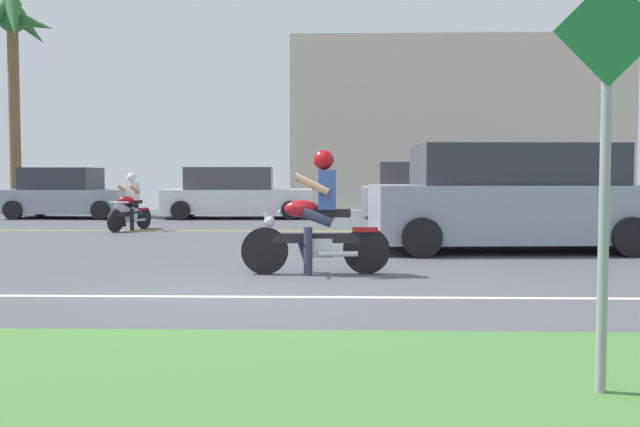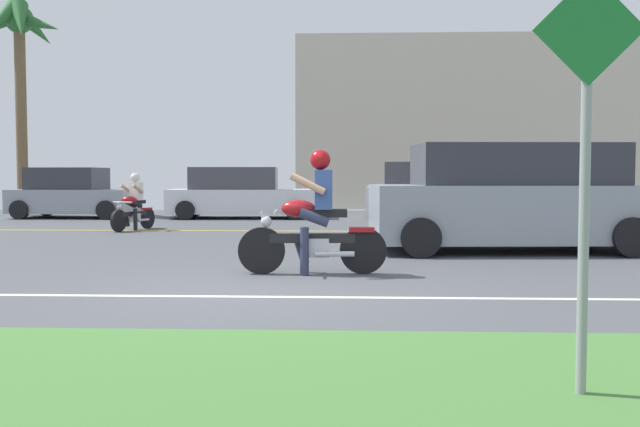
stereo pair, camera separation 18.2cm
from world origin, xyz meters
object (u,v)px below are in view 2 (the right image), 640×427
at_px(parked_car_0, 73,194).
at_px(parked_car_1, 240,194).
at_px(palm_tree_0, 19,40).
at_px(motorcyclist_distant, 134,206).
at_px(suv_nearby, 512,199).
at_px(street_sign, 586,144).
at_px(motorcyclist, 314,222).
at_px(parked_car_2, 425,192).

xyz_separation_m(parked_car_0, parked_car_1, (5.12, 0.07, 0.01)).
height_order(palm_tree_0, motorcyclist_distant, palm_tree_0).
xyz_separation_m(suv_nearby, street_sign, (-1.45, -8.22, 0.59)).
height_order(parked_car_1, palm_tree_0, palm_tree_0).
distance_m(motorcyclist, suv_nearby, 4.41).
xyz_separation_m(suv_nearby, parked_car_0, (-11.21, 8.92, -0.18)).
bearing_deg(palm_tree_0, parked_car_2, -4.23).
distance_m(parked_car_1, street_sign, 17.84).
xyz_separation_m(parked_car_0, street_sign, (9.76, -17.14, 0.77)).
relative_size(suv_nearby, parked_car_1, 1.10).
bearing_deg(motorcyclist, parked_car_1, 103.33).
relative_size(motorcyclist, parked_car_1, 0.44).
bearing_deg(palm_tree_0, parked_car_1, -9.54).
relative_size(motorcyclist, parked_car_0, 0.54).
xyz_separation_m(motorcyclist, parked_car_1, (-2.83, 11.96, 0.02)).
xyz_separation_m(suv_nearby, parked_car_1, (-6.08, 8.99, -0.18)).
bearing_deg(parked_car_0, motorcyclist, -56.21).
bearing_deg(motorcyclist, motorcyclist_distant, 122.71).
bearing_deg(parked_car_1, parked_car_2, 2.77).
height_order(parked_car_1, motorcyclist_distant, parked_car_1).
distance_m(parked_car_1, parked_car_2, 5.58).
distance_m(suv_nearby, parked_car_0, 14.32).
xyz_separation_m(motorcyclist, palm_tree_0, (-10.10, 13.18, 4.92)).
bearing_deg(motorcyclist, street_sign, -71.03).
bearing_deg(parked_car_1, motorcyclist_distant, -110.78).
bearing_deg(motorcyclist, parked_car_0, 123.79).
distance_m(palm_tree_0, street_sign, 22.32).
height_order(parked_car_1, parked_car_2, parked_car_2).
distance_m(motorcyclist, parked_car_1, 12.29).
height_order(motorcyclist, street_sign, street_sign).
relative_size(parked_car_1, motorcyclist_distant, 2.90).
bearing_deg(motorcyclist_distant, motorcyclist, -57.29).
distance_m(parked_car_0, parked_car_1, 5.12).
xyz_separation_m(parked_car_1, parked_car_2, (5.58, 0.27, 0.06)).
relative_size(palm_tree_0, street_sign, 2.82).
distance_m(suv_nearby, parked_car_1, 10.85).
relative_size(parked_car_2, street_sign, 1.54).
relative_size(suv_nearby, parked_car_2, 1.32).
xyz_separation_m(parked_car_1, street_sign, (4.64, -17.20, 0.77)).
height_order(parked_car_0, parked_car_1, parked_car_1).
height_order(suv_nearby, parked_car_0, suv_nearby).
height_order(motorcyclist, parked_car_1, motorcyclist).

